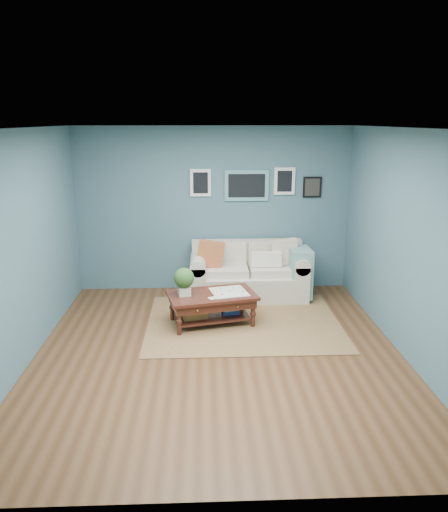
{
  "coord_description": "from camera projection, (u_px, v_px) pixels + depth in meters",
  "views": [
    {
      "loc": [
        -0.17,
        -5.64,
        2.79
      ],
      "look_at": [
        0.11,
        1.0,
        0.97
      ],
      "focal_mm": 35.0,
      "sensor_mm": 36.0,
      "label": 1
    }
  ],
  "objects": [
    {
      "name": "loveseat",
      "position": [
        253.0,
        273.0,
        8.05
      ],
      "size": [
        1.9,
        0.86,
        0.98
      ],
      "color": "beige",
      "rests_on": "ground"
    },
    {
      "name": "coffee_table",
      "position": [
        207.0,
        299.0,
        6.95
      ],
      "size": [
        1.32,
        0.95,
        0.84
      ],
      "rotation": [
        0.0,
        0.0,
        0.23
      ],
      "color": "black",
      "rests_on": "ground"
    },
    {
      "name": "room_shell",
      "position": [
        219.0,
        245.0,
        5.88
      ],
      "size": [
        5.0,
        5.02,
        2.7
      ],
      "color": "brown",
      "rests_on": "ground"
    },
    {
      "name": "area_rug",
      "position": [
        243.0,
        322.0,
        7.09
      ],
      "size": [
        2.7,
        2.16,
        0.01
      ],
      "primitive_type": "cube",
      "color": "brown",
      "rests_on": "ground"
    }
  ]
}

